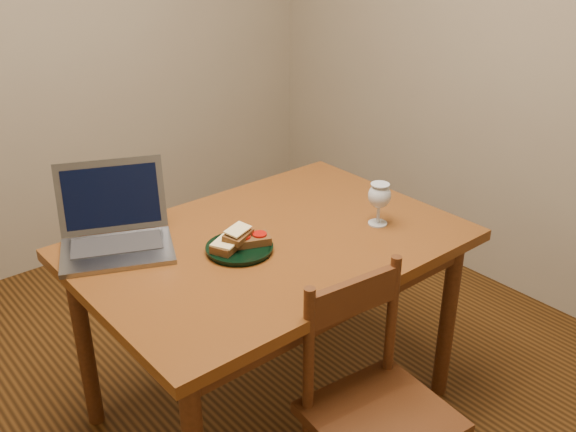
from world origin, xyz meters
TOP-DOWN VIEW (x-y plane):
  - floor at (0.00, 0.00)m, footprint 3.20×3.20m
  - back_wall at (0.00, 1.61)m, footprint 3.20×0.02m
  - right_wall at (1.61, 0.00)m, footprint 0.02×3.20m
  - table at (0.11, -0.06)m, footprint 1.30×0.90m
  - chair at (0.05, -0.64)m, footprint 0.43×0.42m
  - plate at (-0.02, -0.06)m, footprint 0.23×0.23m
  - sandwich_cheese at (-0.06, -0.05)m, footprint 0.14×0.11m
  - sandwich_tomato at (0.02, -0.07)m, footprint 0.14×0.11m
  - sandwich_top at (-0.02, -0.06)m, footprint 0.12×0.10m
  - milk_glass at (0.49, -0.22)m, footprint 0.08×0.08m
  - laptop at (-0.31, 0.26)m, footprint 0.47×0.45m

SIDE VIEW (x-z plane):
  - floor at x=0.00m, z-range -0.02..0.00m
  - chair at x=0.05m, z-range 0.25..0.67m
  - table at x=0.11m, z-range 0.28..1.02m
  - plate at x=-0.02m, z-range 0.74..0.76m
  - sandwich_cheese at x=-0.06m, z-range 0.76..0.80m
  - sandwich_tomato at x=0.02m, z-range 0.76..0.80m
  - sandwich_top at x=-0.02m, z-range 0.79..0.82m
  - laptop at x=-0.31m, z-range 0.68..0.94m
  - milk_glass at x=0.49m, z-range 0.74..0.90m
  - back_wall at x=0.00m, z-range 0.00..2.60m
  - right_wall at x=1.61m, z-range 0.00..2.60m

